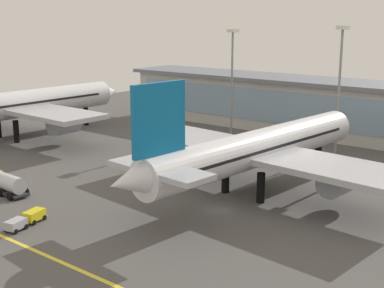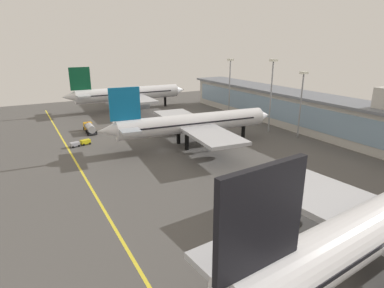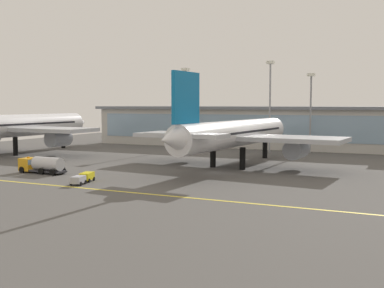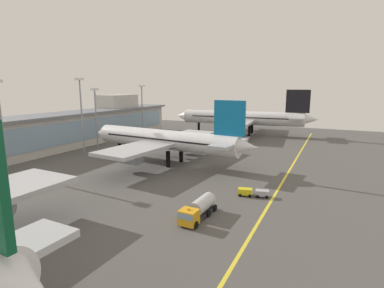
% 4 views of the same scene
% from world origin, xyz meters
% --- Properties ---
extents(ground_plane, '(180.00, 180.00, 0.00)m').
position_xyz_m(ground_plane, '(0.00, 0.00, 0.00)').
color(ground_plane, '#514F4C').
extents(taxiway_centreline_stripe, '(144.00, 0.50, 0.01)m').
position_xyz_m(taxiway_centreline_stripe, '(0.00, -22.00, 0.01)').
color(taxiway_centreline_stripe, yellow).
rests_on(taxiway_centreline_stripe, ground).
extents(terminal_building, '(115.09, 14.00, 16.67)m').
position_xyz_m(terminal_building, '(1.93, 50.24, 6.26)').
color(terminal_building, beige).
rests_on(terminal_building, ground).
extents(airliner_near_left, '(42.88, 52.40, 18.32)m').
position_xyz_m(airliner_near_left, '(-56.47, 9.29, 6.69)').
color(airliner_near_left, black).
rests_on(airliner_near_left, ground).
extents(airliner_near_right, '(42.28, 51.05, 17.07)m').
position_xyz_m(airliner_near_right, '(-0.09, 9.08, 6.23)').
color(airliner_near_right, black).
rests_on(airliner_near_right, ground).
extents(fuel_tanker_truck, '(9.12, 3.15, 2.90)m').
position_xyz_m(fuel_tanker_truck, '(-27.93, -13.09, 1.51)').
color(fuel_tanker_truck, black).
rests_on(fuel_tanker_truck, ground).
extents(baggage_tug_near, '(2.90, 5.80, 1.40)m').
position_xyz_m(baggage_tug_near, '(-14.76, -18.41, 0.79)').
color(baggage_tug_near, black).
rests_on(baggage_tug_near, ground).
extents(apron_light_mast_west, '(1.80, 1.80, 21.73)m').
position_xyz_m(apron_light_mast_west, '(-24.41, 38.43, 14.40)').
color(apron_light_mast_west, gray).
rests_on(apron_light_mast_west, ground).
extents(apron_light_mast_centre, '(1.80, 1.80, 22.64)m').
position_xyz_m(apron_light_mast_centre, '(-0.81, 37.43, 14.91)').
color(apron_light_mast_centre, gray).
rests_on(apron_light_mast_centre, ground).
extents(apron_light_mast_far_east, '(1.80, 1.80, 19.57)m').
position_xyz_m(apron_light_mast_far_east, '(8.54, 40.62, 13.18)').
color(apron_light_mast_far_east, gray).
rests_on(apron_light_mast_far_east, ground).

